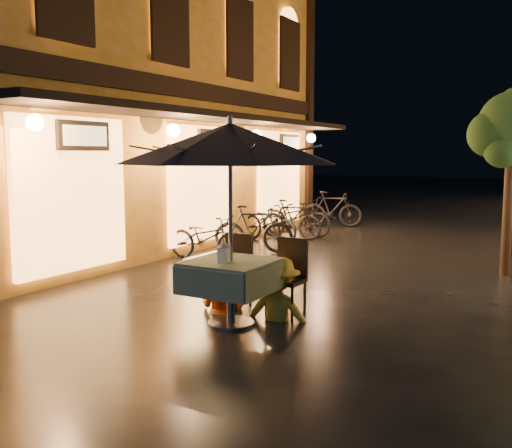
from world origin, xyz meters
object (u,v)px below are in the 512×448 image
Objects in this scene: person_orange at (223,258)px; person_yellow at (279,259)px; table_lantern at (224,251)px; bicycle_0 at (206,238)px; cafe_table at (231,277)px; patio_umbrella at (230,144)px.

person_orange is 0.81m from person_yellow.
bicycle_0 is at bearing 127.72° from table_lantern.
patio_umbrella is at bearing 78.69° from cafe_table.
person_yellow is at bearing -176.50° from person_orange.
patio_umbrella reaches higher than person_yellow.
bicycle_0 is at bearing -50.06° from person_orange.
person_yellow is (0.81, 0.03, 0.05)m from person_orange.
cafe_table is 1.56m from patio_umbrella.
cafe_table is at bearing -140.13° from bicycle_0.
bicycle_0 reaches higher than cafe_table.
cafe_table is 0.59× the size of bicycle_0.
patio_umbrella is 1.24m from table_lantern.
table_lantern is at bearing 125.49° from person_orange.
cafe_table is 0.66× the size of person_yellow.
patio_umbrella is 10.44× the size of table_lantern.
person_orange is 0.83× the size of bicycle_0.
table_lantern is 0.17× the size of person_yellow.
person_orange is (-0.44, 0.65, -0.23)m from table_lantern.
person_yellow is (0.36, 0.53, -1.40)m from patio_umbrella.
cafe_table is at bearing 132.68° from person_orange.
bicycle_0 is (-2.62, 3.24, -1.71)m from patio_umbrella.
cafe_table is at bearing 47.42° from person_yellow.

